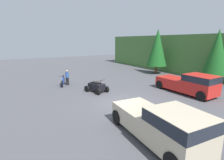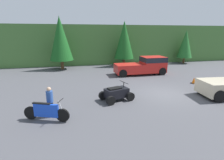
{
  "view_description": "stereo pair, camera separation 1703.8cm",
  "coord_description": "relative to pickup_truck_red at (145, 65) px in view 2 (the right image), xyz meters",
  "views": [
    {
      "loc": [
        10.24,
        -7.22,
        4.64
      ],
      "look_at": [
        -3.68,
        1.18,
        0.95
      ],
      "focal_mm": 28.0,
      "sensor_mm": 36.0,
      "label": 1
    },
    {
      "loc": [
        -6.39,
        -10.92,
        4.27
      ],
      "look_at": [
        -3.68,
        1.18,
        0.95
      ],
      "focal_mm": 28.0,
      "sensor_mm": 36.0,
      "label": 2
    }
  ],
  "objects": [
    {
      "name": "pickup_truck_red",
      "position": [
        0.0,
        0.0,
        0.0
      ],
      "size": [
        5.39,
        2.09,
        1.86
      ],
      "rotation": [
        0.0,
        0.0,
        0.01
      ],
      "color": "red",
      "rests_on": "ground_plane"
    },
    {
      "name": "tree_mid_left",
      "position": [
        -0.81,
        5.13,
        2.46
      ],
      "size": [
        2.57,
        2.57,
        5.84
      ],
      "color": "brown",
      "rests_on": "ground_plane"
    },
    {
      "name": "dirt_bike",
      "position": [
        -8.92,
        -8.73,
        -0.49
      ],
      "size": [
        2.28,
        1.07,
        1.15
      ],
      "rotation": [
        0.0,
        0.0,
        -0.38
      ],
      "color": "black",
      "rests_on": "ground_plane"
    },
    {
      "name": "rider_person",
      "position": [
        -8.75,
        -8.31,
        -0.09
      ],
      "size": [
        0.46,
        0.46,
        1.63
      ],
      "rotation": [
        0.0,
        0.0,
        -0.58
      ],
      "color": "black",
      "rests_on": "ground_plane"
    },
    {
      "name": "quad_atv",
      "position": [
        -4.81,
        -6.8,
        -0.52
      ],
      "size": [
        2.31,
        1.82,
        1.17
      ],
      "rotation": [
        0.0,
        0.0,
        0.29
      ],
      "color": "black",
      "rests_on": "ground_plane"
    },
    {
      "name": "traffic_cone",
      "position": [
        2.8,
        -4.41,
        -0.72
      ],
      "size": [
        0.42,
        0.42,
        0.55
      ],
      "color": "black",
      "rests_on": "ground_plane"
    },
    {
      "name": "ground_plane",
      "position": [
        -1.07,
        -6.35,
        -0.98
      ],
      "size": [
        80.0,
        80.0,
        0.0
      ],
      "primitive_type": "plane",
      "color": "#4C4C51"
    },
    {
      "name": "tree_left",
      "position": [
        -8.79,
        4.68,
        2.7
      ],
      "size": [
        2.75,
        2.75,
        6.25
      ],
      "color": "brown",
      "rests_on": "ground_plane"
    },
    {
      "name": "tree_mid_right",
      "position": [
        8.45,
        5.41,
        1.81
      ],
      "size": [
        2.09,
        2.09,
        4.74
      ],
      "color": "brown",
      "rests_on": "ground_plane"
    },
    {
      "name": "hillside_backdrop",
      "position": [
        -1.07,
        9.65,
        1.73
      ],
      "size": [
        44.0,
        6.0,
        5.41
      ],
      "color": "#477538",
      "rests_on": "ground_plane"
    }
  ]
}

